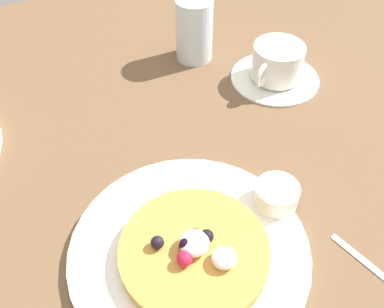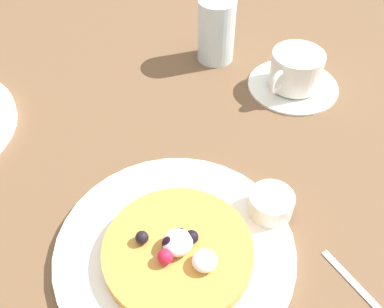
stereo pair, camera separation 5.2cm
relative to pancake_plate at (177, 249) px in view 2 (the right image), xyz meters
The scene contains 7 objects.
ground_plane 10.46cm from the pancake_plate, 91.58° to the left, with size 160.55×120.23×3.00cm, color brown.
pancake_plate is the anchor object (origin of this frame).
pancake_with_berries 2.14cm from the pancake_plate, 85.45° to the right, with size 16.92×16.92×3.81cm.
syrup_ramekin 12.51cm from the pancake_plate, ahead, with size 5.49×5.49×2.78cm.
coffee_saucer 36.28cm from the pancake_plate, 41.20° to the left, with size 14.91×14.91×0.80cm, color white.
coffee_cup 36.26cm from the pancake_plate, 41.26° to the left, with size 10.67×8.38×5.65cm.
water_glass 40.42cm from the pancake_plate, 63.47° to the left, with size 6.43×6.43×10.99cm, color silver.
Camera 2 is at (-6.37, -35.97, 44.84)cm, focal length 40.49 mm.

